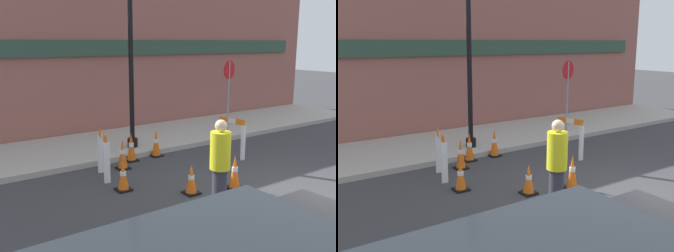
# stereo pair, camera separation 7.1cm
# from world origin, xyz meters

# --- Properties ---
(ground_plane) EXTENTS (60.00, 60.00, 0.00)m
(ground_plane) POSITION_xyz_m (0.00, 0.00, 0.00)
(ground_plane) COLOR #38383A
(sidewalk_slab) EXTENTS (18.00, 3.05, 0.14)m
(sidewalk_slab) POSITION_xyz_m (0.00, 6.03, 0.07)
(sidewalk_slab) COLOR #ADA89E
(sidewalk_slab) RESTS_ON ground_plane
(storefront_facade) EXTENTS (18.00, 0.22, 5.50)m
(storefront_facade) POSITION_xyz_m (0.00, 7.62, 2.75)
(storefront_facade) COLOR #93564C
(storefront_facade) RESTS_ON ground_plane
(stop_sign) EXTENTS (0.59, 0.16, 2.27)m
(stop_sign) POSITION_xyz_m (2.57, 5.17, 1.66)
(stop_sign) COLOR gray
(stop_sign) RESTS_ON sidewalk_slab
(barricade_0) EXTENTS (0.30, 0.79, 1.06)m
(barricade_0) POSITION_xyz_m (0.84, 3.20, 0.56)
(barricade_0) COLOR white
(barricade_0) RESTS_ON ground_plane
(barricade_1) EXTENTS (0.32, 0.79, 1.04)m
(barricade_1) POSITION_xyz_m (-2.61, 3.66, 0.56)
(barricade_1) COLOR white
(barricade_1) RESTS_ON ground_plane
(traffic_cone_0) EXTENTS (0.30, 0.30, 0.75)m
(traffic_cone_0) POSITION_xyz_m (-1.48, 4.40, 0.36)
(traffic_cone_0) COLOR black
(traffic_cone_0) RESTS_ON ground_plane
(traffic_cone_1) EXTENTS (0.30, 0.30, 0.74)m
(traffic_cone_1) POSITION_xyz_m (-1.97, 3.96, 0.36)
(traffic_cone_1) COLOR black
(traffic_cone_1) RESTS_ON ground_plane
(traffic_cone_2) EXTENTS (0.30, 0.30, 0.74)m
(traffic_cone_2) POSITION_xyz_m (-0.73, 4.40, 0.36)
(traffic_cone_2) COLOR black
(traffic_cone_2) RESTS_ON ground_plane
(traffic_cone_3) EXTENTS (0.30, 0.30, 0.64)m
(traffic_cone_3) POSITION_xyz_m (-2.63, 2.71, 0.31)
(traffic_cone_3) COLOR black
(traffic_cone_3) RESTS_ON ground_plane
(traffic_cone_4) EXTENTS (0.30, 0.30, 0.61)m
(traffic_cone_4) POSITION_xyz_m (-1.60, 1.77, 0.29)
(traffic_cone_4) COLOR black
(traffic_cone_4) RESTS_ON ground_plane
(traffic_cone_5) EXTENTS (0.30, 0.30, 0.73)m
(traffic_cone_5) POSITION_xyz_m (-0.68, 1.49, 0.36)
(traffic_cone_5) COLOR black
(traffic_cone_5) RESTS_ON ground_plane
(person_worker) EXTENTS (0.46, 0.46, 1.69)m
(person_worker) POSITION_xyz_m (-1.71, 0.83, 0.90)
(person_worker) COLOR #33333D
(person_worker) RESTS_ON ground_plane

